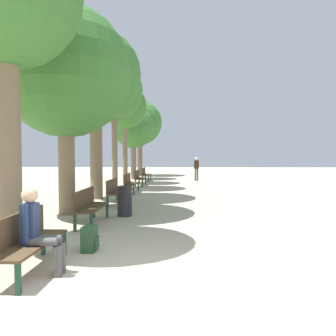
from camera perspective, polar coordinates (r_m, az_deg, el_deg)
ground_plane at (r=4.59m, az=-4.86°, el=-19.80°), size 80.00×80.00×0.00m
bench_row_0 at (r=5.35m, az=-23.49°, el=-11.11°), size 0.46×1.69×0.87m
bench_row_1 at (r=8.40m, az=-13.64°, el=-6.11°), size 0.46×1.69×0.87m
bench_row_2 at (r=11.59m, az=-9.18°, el=-3.74°), size 0.46×1.69×0.87m
bench_row_3 at (r=14.83m, az=-6.67°, el=-2.39°), size 0.46×1.69×0.87m
bench_row_4 at (r=18.09m, az=-5.07°, el=-1.52°), size 0.46×1.69×0.87m
bench_row_5 at (r=21.37m, az=-3.96°, el=-0.92°), size 0.46×1.69×0.87m
tree_row_1 at (r=10.13m, az=-17.42°, el=15.49°), size 3.73×3.73×5.94m
tree_row_2 at (r=13.40m, az=-12.51°, el=15.35°), size 3.52×3.52×6.57m
tree_row_3 at (r=16.84m, az=-9.34°, el=12.91°), size 2.85×2.85×6.28m
tree_row_4 at (r=19.79m, az=-7.53°, el=10.41°), size 2.60×2.60×5.84m
tree_row_5 at (r=23.10m, az=-6.05°, el=6.94°), size 2.88×2.88×5.05m
tree_row_6 at (r=26.84m, az=-4.92°, el=7.79°), size 3.57×3.57×6.08m
person_seated at (r=5.12m, az=-21.71°, el=-9.75°), size 0.60×0.34×1.27m
backpack at (r=6.15m, az=-13.50°, el=-11.92°), size 0.27×0.34×0.45m
pedestrian_near at (r=21.51m, az=4.98°, el=0.15°), size 0.32×0.21×1.56m
trash_bin at (r=9.30m, az=-7.55°, el=-5.73°), size 0.41×0.41×0.84m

